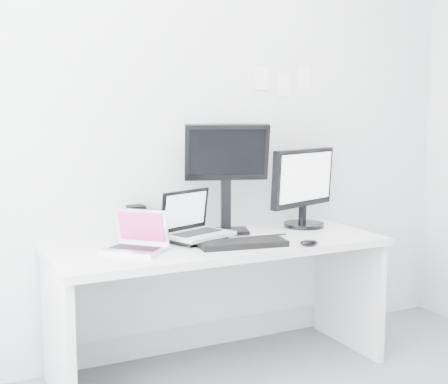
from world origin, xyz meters
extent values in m
plane|color=silver|center=(0.00, 1.60, 1.35)|extent=(3.60, 0.00, 3.60)
cube|color=silver|center=(0.00, 1.25, 0.36)|extent=(1.80, 0.70, 0.73)
cube|color=silver|center=(-0.49, 1.22, 0.84)|extent=(0.36, 0.36, 0.22)
cube|color=black|center=(-0.36, 1.55, 0.82)|extent=(0.11, 0.11, 0.18)
cube|color=silver|center=(-0.10, 1.30, 0.87)|extent=(0.41, 0.36, 0.28)
cube|color=black|center=(0.13, 1.43, 1.05)|extent=(0.50, 0.31, 0.64)
cube|color=black|center=(0.64, 1.40, 0.97)|extent=(0.59, 0.41, 0.49)
cube|color=black|center=(0.06, 1.09, 0.75)|extent=(0.48, 0.24, 0.03)
ellipsoid|color=black|center=(0.37, 0.95, 0.75)|extent=(0.11, 0.08, 0.03)
cube|color=white|center=(0.45, 1.59, 1.62)|extent=(0.10, 0.00, 0.14)
cube|color=white|center=(0.60, 1.59, 1.58)|extent=(0.09, 0.00, 0.13)
cube|color=white|center=(0.75, 1.59, 1.63)|extent=(0.10, 0.00, 0.14)
camera|label=1|loc=(-1.40, -1.67, 1.44)|focal=49.27mm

